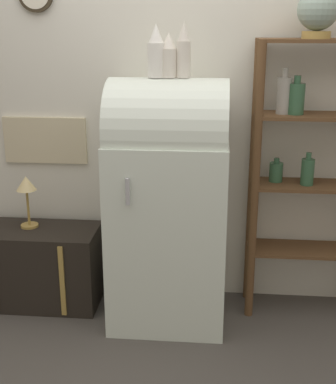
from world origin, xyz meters
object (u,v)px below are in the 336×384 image
refrigerator (169,199)px  desk_lamp (27,189)px  vase_left (156,53)px  vase_center (168,57)px  vase_right (184,52)px  suitcase_trunk (38,266)px  globe (318,11)px

refrigerator → desk_lamp: (-0.90, 0.12, -0.00)m
vase_left → vase_center: vase_left is taller
vase_center → vase_right: vase_right is taller
vase_center → vase_right: bearing=-4.1°
suitcase_trunk → refrigerator: bearing=-5.1°
vase_left → vase_center: bearing=8.9°
vase_right → vase_center: bearing=175.9°
refrigerator → vase_right: 0.85m
globe → vase_center: globe is taller
refrigerator → vase_center: size_ratio=6.16×
vase_right → globe: bearing=8.9°
vase_center → desk_lamp: size_ratio=0.71×
suitcase_trunk → vase_left: vase_left is taller
globe → vase_center: 0.84m
refrigerator → suitcase_trunk: bearing=174.9°
suitcase_trunk → vase_left: size_ratio=2.77×
vase_left → refrigerator: bearing=0.4°
suitcase_trunk → globe: (1.65, 0.04, 1.56)m
vase_right → desk_lamp: (-0.98, 0.11, -0.84)m
vase_left → desk_lamp: vase_left is taller
globe → vase_left: (-0.86, -0.12, -0.21)m
refrigerator → desk_lamp: bearing=172.6°
globe → vase_right: globe is taller
globe → desk_lamp: 1.99m
suitcase_trunk → desk_lamp: desk_lamp is taller
vase_center → vase_right: size_ratio=0.80×
vase_center → desk_lamp: bearing=173.2°
suitcase_trunk → vase_center: vase_center is taller
suitcase_trunk → vase_right: (0.94, -0.07, 1.35)m
vase_left → desk_lamp: size_ratio=0.85×
refrigerator → desk_lamp: refrigerator is taller
refrigerator → globe: (0.79, 0.12, 1.05)m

